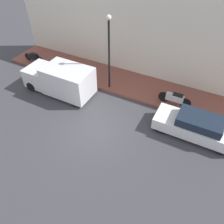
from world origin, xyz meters
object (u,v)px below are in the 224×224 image
Objects in this scene: delivery_van at (60,79)px; motorcycle_black at (34,57)px; parked_car at (195,126)px; motorcycle_red at (68,68)px; scooter_silver at (175,98)px; streetlamp at (109,46)px.

delivery_van is 4.69m from motorcycle_black.
motorcycle_red is at bearing 80.11° from parked_car.
scooter_silver reaches higher than motorcycle_black.
parked_car is 2.41m from scooter_silver.
parked_car reaches higher than motorcycle_red.
delivery_van is 2.61× the size of motorcycle_black.
streetlamp is (-0.25, -6.91, 2.57)m from motorcycle_black.
scooter_silver is 1.14× the size of motorcycle_black.
delivery_van is at bearing 123.28° from streetlamp.
parked_car is at bearing -88.71° from delivery_van.
streetlamp is (1.58, 6.00, 2.48)m from parked_car.
streetlamp reaches higher than motorcycle_red.
parked_car is 13.04m from motorcycle_black.
delivery_van is 7.42m from scooter_silver.
motorcycle_black is (0.01, 11.33, -0.06)m from scooter_silver.
motorcycle_black is at bearing 89.95° from scooter_silver.
scooter_silver is 5.09m from streetlamp.
delivery_van reaches higher than scooter_silver.
motorcycle_black is at bearing 81.93° from parked_car.
delivery_van is 2.03m from motorcycle_red.
motorcycle_red is (1.85, 0.76, -0.39)m from delivery_van.
motorcycle_red is (1.65, 9.47, -0.03)m from parked_car.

